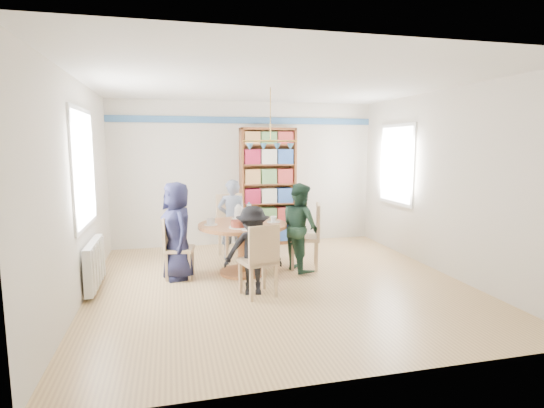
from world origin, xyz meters
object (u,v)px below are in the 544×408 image
object	(u,v)px
radiator	(95,264)
dining_table	(243,236)
person_right	(300,227)
chair_right	(310,233)
chair_far	(232,222)
chair_near	(260,257)
person_far	(232,219)
person_near	(253,251)
chair_left	(174,244)
person_left	(177,231)
bookshelf	(268,188)

from	to	relation	value
radiator	dining_table	xyz separation A→B (m)	(2.01, 0.27, 0.21)
radiator	person_right	xyz separation A→B (m)	(2.89, 0.23, 0.32)
chair_right	chair_far	size ratio (longest dim) A/B	0.95
chair_near	person_far	world-z (taller)	person_far
chair_right	person_far	world-z (taller)	person_far
person_right	person_far	size ratio (longest dim) A/B	1.00
chair_near	person_far	size ratio (longest dim) A/B	0.70
person_near	chair_left	bearing A→B (deg)	146.84
person_far	person_left	bearing A→B (deg)	48.85
radiator	person_right	distance (m)	2.92
person_far	person_near	size ratio (longest dim) A/B	1.17
chair_far	person_left	xyz separation A→B (m)	(-0.93, -1.08, 0.11)
dining_table	bookshelf	size ratio (longest dim) A/B	0.59
radiator	person_right	world-z (taller)	person_right
person_right	bookshelf	xyz separation A→B (m)	(-0.09, 1.81, 0.42)
radiator	person_left	distance (m)	1.15
chair_far	person_left	bearing A→B (deg)	-130.67
chair_right	chair_near	world-z (taller)	chair_right
chair_far	person_left	size ratio (longest dim) A/B	0.76
chair_far	person_far	world-z (taller)	person_far
person_right	chair_far	bearing A→B (deg)	25.07
chair_near	person_right	size ratio (longest dim) A/B	0.70
radiator	person_near	world-z (taller)	person_near
chair_left	chair_right	distance (m)	2.05
chair_left	chair_far	xyz separation A→B (m)	(0.98, 1.04, 0.09)
dining_table	chair_far	bearing A→B (deg)	90.61
chair_left	chair_right	bearing A→B (deg)	0.23
radiator	chair_right	world-z (taller)	chair_right
person_right	person_near	distance (m)	1.25
chair_far	person_near	size ratio (longest dim) A/B	0.93
dining_table	chair_left	distance (m)	0.99
chair_far	radiator	bearing A→B (deg)	-146.45
radiator	chair_left	distance (m)	1.07
person_right	dining_table	bearing A→B (deg)	73.72
person_left	person_far	bearing A→B (deg)	117.38
person_far	chair_far	bearing A→B (deg)	-91.30
chair_left	chair_right	xyz separation A→B (m)	(2.04, 0.01, 0.06)
person_right	person_near	bearing A→B (deg)	120.08
person_right	bookshelf	world-z (taller)	bookshelf
chair_right	person_right	distance (m)	0.22
dining_table	chair_left	size ratio (longest dim) A/B	1.47
person_near	chair_far	bearing A→B (deg)	100.00
radiator	person_near	bearing A→B (deg)	-17.65
dining_table	chair_left	world-z (taller)	chair_left
chair_left	person_left	distance (m)	0.21
chair_left	person_near	size ratio (longest dim) A/B	0.78
person_near	bookshelf	distance (m)	2.84
bookshelf	radiator	bearing A→B (deg)	-143.95
chair_right	person_left	bearing A→B (deg)	-178.60
chair_near	person_near	world-z (taller)	person_near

